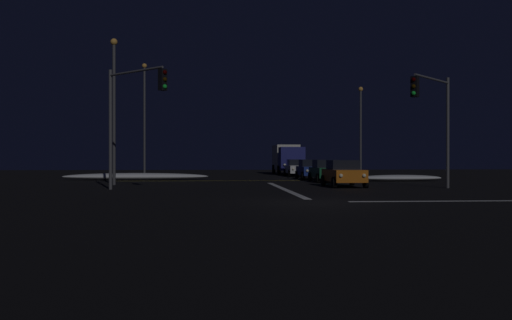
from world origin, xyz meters
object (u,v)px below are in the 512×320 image
at_px(sedan_orange, 343,173).
at_px(sedan_blue, 311,169).
at_px(traffic_signal_nw, 131,105).
at_px(streetlamp_left_near, 114,101).
at_px(traffic_signal_ne, 434,110).
at_px(streetlamp_left_far, 144,112).
at_px(sedan_white, 297,168).
at_px(box_truck, 287,158).
at_px(streetlamp_right_far, 361,124).
at_px(sedan_green, 326,171).

bearing_deg(sedan_orange, sedan_blue, 89.04).
xyz_separation_m(traffic_signal_nw, streetlamp_left_near, (-1.99, 6.49, 0.85)).
bearing_deg(traffic_signal_ne, streetlamp_left_far, 128.84).
relative_size(sedan_white, box_truck, 0.52).
bearing_deg(streetlamp_left_near, sedan_orange, -13.37).
height_order(sedan_blue, streetlamp_right_far, streetlamp_right_far).
distance_m(sedan_white, streetlamp_left_near, 21.31).
height_order(sedan_orange, streetlamp_left_near, streetlamp_left_near).
xyz_separation_m(sedan_white, traffic_signal_nw, (-11.98, -21.94, 3.65)).
xyz_separation_m(box_truck, streetlamp_right_far, (6.10, -6.40, 3.18)).
bearing_deg(sedan_white, streetlamp_left_near, -132.11).
bearing_deg(streetlamp_left_far, streetlamp_right_far, 0.00).
distance_m(sedan_orange, streetlamp_right_far, 20.69).
height_order(sedan_white, box_truck, box_truck).
bearing_deg(streetlamp_right_far, streetlamp_left_near, -141.50).
distance_m(sedan_blue, streetlamp_left_near, 17.23).
bearing_deg(sedan_white, traffic_signal_nw, -118.64).
height_order(streetlamp_left_near, streetlamp_right_far, streetlamp_left_near).
distance_m(sedan_orange, streetlamp_left_far, 24.31).
bearing_deg(sedan_blue, traffic_signal_nw, -128.30).
bearing_deg(streetlamp_left_far, sedan_green, -41.48).
relative_size(sedan_white, streetlamp_right_far, 0.51).
relative_size(traffic_signal_ne, streetlamp_left_far, 0.60).
xyz_separation_m(sedan_orange, streetlamp_left_near, (-13.89, 3.30, 4.50)).
distance_m(traffic_signal_nw, streetlamp_left_near, 6.84).
bearing_deg(traffic_signal_ne, streetlamp_right_far, 84.92).
bearing_deg(traffic_signal_nw, traffic_signal_ne, -0.05).
relative_size(sedan_orange, streetlamp_left_near, 0.47).
bearing_deg(sedan_green, traffic_signal_ne, -68.64).
xyz_separation_m(box_truck, streetlamp_left_near, (-14.02, -22.40, 3.60)).
height_order(traffic_signal_ne, streetlamp_left_far, streetlamp_left_far).
bearing_deg(streetlamp_right_far, sedan_white, -174.93).
bearing_deg(sedan_white, sedan_blue, -88.95).
distance_m(sedan_blue, streetlamp_right_far, 10.21).
distance_m(sedan_white, traffic_signal_ne, 22.62).
relative_size(sedan_blue, traffic_signal_nw, 0.67).
relative_size(box_truck, traffic_signal_nw, 1.29).
height_order(traffic_signal_nw, streetlamp_left_far, streetlamp_left_far).
distance_m(sedan_orange, traffic_signal_nw, 12.85).
height_order(sedan_orange, box_truck, box_truck).
bearing_deg(streetlamp_left_near, sedan_blue, 32.10).
relative_size(box_truck, streetlamp_left_near, 0.90).
bearing_deg(sedan_orange, box_truck, 89.71).
bearing_deg(streetlamp_left_far, sedan_blue, -26.94).
relative_size(sedan_green, traffic_signal_ne, 0.70).
xyz_separation_m(sedan_green, sedan_blue, (-0.15, 5.43, 0.00)).
bearing_deg(streetlamp_left_near, sedan_white, 47.89).
height_order(sedan_white, traffic_signal_ne, traffic_signal_ne).
bearing_deg(sedan_white, sedan_green, -88.69).
bearing_deg(traffic_signal_ne, traffic_signal_nw, 179.95).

